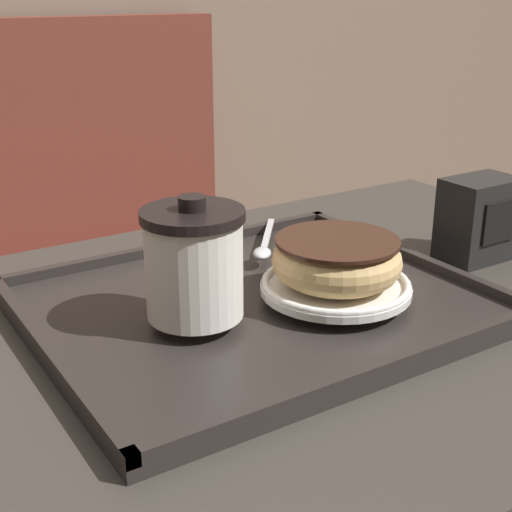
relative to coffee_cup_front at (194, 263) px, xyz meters
The scene contains 8 objects.
booth_bench 1.00m from the coffee_cup_front, 90.51° to the left, with size 1.16×0.44×1.00m.
cafe_table 0.26m from the coffee_cup_front, ahead, with size 1.04×0.68×0.73m.
serving_tray 0.11m from the coffee_cup_front, 12.29° to the left, with size 0.46×0.39×0.02m.
coffee_cup_front is the anchor object (origin of this frame).
plate_with_chocolate_donut 0.16m from the coffee_cup_front, 10.81° to the right, with size 0.16×0.16×0.01m.
donut_chocolate_glazed 0.16m from the coffee_cup_front, 10.81° to the right, with size 0.14×0.14×0.05m.
spoon 0.20m from the coffee_cup_front, 36.73° to the left, with size 0.11×0.13×0.01m.
napkin_dispenser 0.41m from the coffee_cup_front, ahead, with size 0.10×0.07×0.11m.
Camera 1 is at (-0.40, -0.57, 1.06)m, focal length 50.00 mm.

